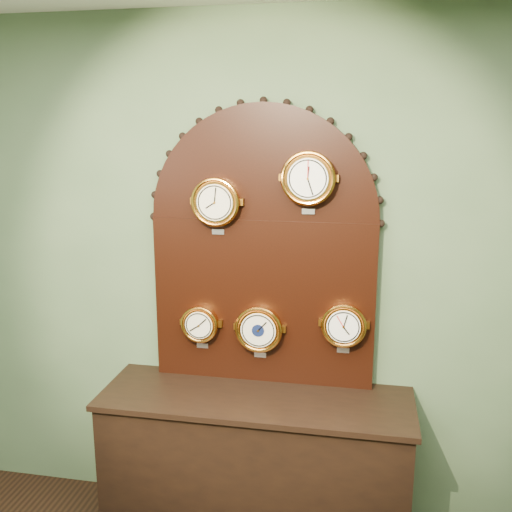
% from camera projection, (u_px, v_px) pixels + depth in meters
% --- Properties ---
extents(wall_back, '(4.00, 0.00, 4.00)m').
position_uv_depth(wall_back, '(265.00, 278.00, 3.13)').
color(wall_back, '#4E6847').
rests_on(wall_back, ground).
extents(shop_counter, '(1.60, 0.50, 0.80)m').
position_uv_depth(shop_counter, '(255.00, 469.00, 3.10)').
color(shop_counter, black).
rests_on(shop_counter, ground_plane).
extents(display_board, '(1.26, 0.06, 1.53)m').
position_uv_depth(display_board, '(263.00, 239.00, 3.03)').
color(display_board, black).
rests_on(display_board, shop_counter).
extents(roman_clock, '(0.26, 0.08, 0.31)m').
position_uv_depth(roman_clock, '(216.00, 202.00, 2.97)').
color(roman_clock, orange).
rests_on(roman_clock, display_board).
extents(arabic_clock, '(0.27, 0.08, 0.32)m').
position_uv_depth(arabic_clock, '(308.00, 178.00, 2.85)').
color(arabic_clock, orange).
rests_on(arabic_clock, display_board).
extents(hygrometer, '(0.21, 0.08, 0.26)m').
position_uv_depth(hygrometer, '(200.00, 324.00, 3.14)').
color(hygrometer, orange).
rests_on(hygrometer, display_board).
extents(barometer, '(0.26, 0.08, 0.31)m').
position_uv_depth(barometer, '(259.00, 329.00, 3.08)').
color(barometer, orange).
rests_on(barometer, display_board).
extents(tide_clock, '(0.24, 0.08, 0.29)m').
position_uv_depth(tide_clock, '(344.00, 325.00, 2.99)').
color(tide_clock, orange).
rests_on(tide_clock, display_board).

